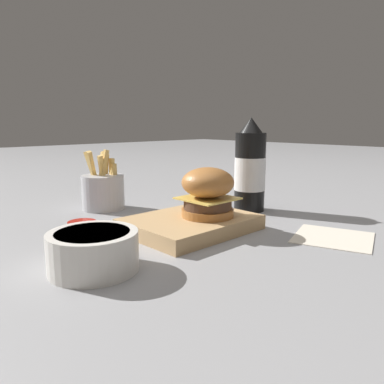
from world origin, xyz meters
TOP-DOWN VIEW (x-y plane):
  - ground_plane at (0.00, 0.00)m, footprint 6.00×6.00m
  - serving_board at (0.00, 0.06)m, footprint 0.24×0.19m
  - burger at (0.03, 0.04)m, footprint 0.10×0.10m
  - ketchup_bottle at (0.23, 0.09)m, footprint 0.07×0.07m
  - fries_basket at (-0.02, 0.35)m, footprint 0.10×0.10m
  - side_bowl at (-0.24, 0.01)m, footprint 0.13×0.13m
  - spoon at (0.23, 0.26)m, footprint 0.15×0.12m
  - ketchup_puddle at (-0.13, 0.27)m, footprint 0.06×0.06m
  - parchment_square at (0.16, -0.16)m, footprint 0.17×0.17m

SIDE VIEW (x-z plane):
  - ground_plane at x=0.00m, z-range 0.00..0.00m
  - parchment_square at x=0.16m, z-range 0.00..0.00m
  - ketchup_puddle at x=-0.13m, z-range 0.00..0.00m
  - spoon at x=0.23m, z-range 0.00..0.01m
  - serving_board at x=0.00m, z-range 0.00..0.03m
  - side_bowl at x=-0.24m, z-range 0.00..0.06m
  - fries_basket at x=-0.02m, z-range -0.03..0.12m
  - burger at x=0.03m, z-range 0.03..0.13m
  - ketchup_bottle at x=0.23m, z-range -0.01..0.21m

